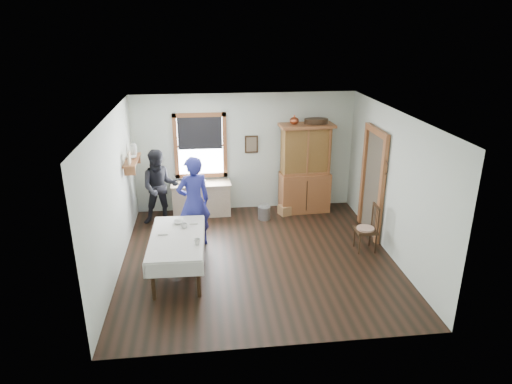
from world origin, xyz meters
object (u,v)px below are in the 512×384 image
work_counter (202,199)px  woman_blue (194,205)px  pail (264,213)px  dining_table (178,255)px  wicker_basket (287,209)px  china_hutch (305,169)px  figure_dark (160,190)px  spindle_chair (366,228)px

work_counter → woman_blue: (-0.14, -1.49, 0.46)m
pail → dining_table: bearing=-130.0°
pail → wicker_basket: (0.56, 0.21, -0.04)m
china_hutch → figure_dark: china_hutch is taller
figure_dark → wicker_basket: bearing=-3.0°
dining_table → spindle_chair: bearing=7.4°
wicker_basket → woman_blue: woman_blue is taller
china_hutch → pail: size_ratio=6.91×
work_counter → china_hutch: bearing=-1.9°
dining_table → work_counter: bearing=80.6°
spindle_chair → woman_blue: woman_blue is taller
china_hutch → pail: china_hutch is taller
pail → wicker_basket: pail is taller
wicker_basket → spindle_chair: bearing=-58.4°
dining_table → figure_dark: size_ratio=1.17×
china_hutch → wicker_basket: 1.02m
work_counter → wicker_basket: size_ratio=3.59×
work_counter → woman_blue: 1.56m
china_hutch → spindle_chair: size_ratio=2.21×
dining_table → wicker_basket: dining_table is taller
figure_dark → china_hutch: bearing=-0.4°
china_hutch → woman_blue: china_hutch is taller
dining_table → spindle_chair: (3.54, 0.46, 0.11)m
woman_blue → figure_dark: (-0.74, 1.15, -0.07)m
china_hutch → work_counter: bearing=175.9°
spindle_chair → dining_table: bearing=-171.0°
work_counter → china_hutch: size_ratio=0.65×
dining_table → woman_blue: 1.22m
woman_blue → wicker_basket: bearing=-167.3°
figure_dark → work_counter: bearing=15.3°
spindle_chair → wicker_basket: (-1.17, 1.91, -0.36)m
work_counter → dining_table: work_counter is taller
wicker_basket → woman_blue: (-2.08, -1.29, 0.73)m
spindle_chair → figure_dark: 4.38m
work_counter → wicker_basket: 1.98m
dining_table → spindle_chair: 3.57m
work_counter → dining_table: 2.60m
china_hutch → wicker_basket: china_hutch is taller
work_counter → pail: work_counter is taller
spindle_chair → woman_blue: (-3.25, 0.62, 0.37)m
wicker_basket → figure_dark: (-2.82, -0.14, 0.66)m
wicker_basket → china_hutch: bearing=21.5°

